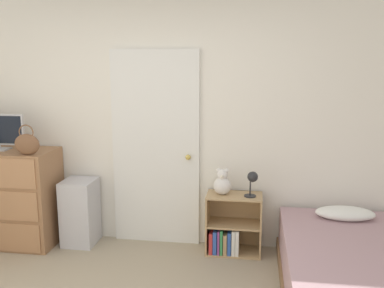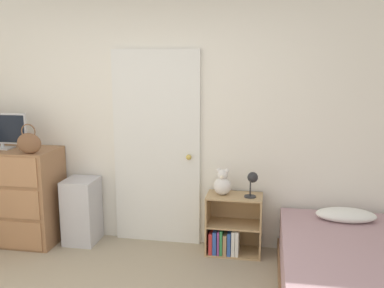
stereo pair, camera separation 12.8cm
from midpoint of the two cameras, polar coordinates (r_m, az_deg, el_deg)
name	(u,v)px [view 2 (the right image)]	position (r m, az deg, el deg)	size (l,w,h in m)	color
wall_back	(167,124)	(4.45, -2.59, 2.71)	(10.00, 0.06, 2.55)	white
door_closed	(157,149)	(4.47, -3.91, -0.63)	(0.92, 0.09, 2.04)	white
dresser	(11,195)	(4.97, -22.29, -6.32)	(1.03, 0.53, 1.01)	#996B47
tv	(1,130)	(4.85, -23.41, 1.71)	(0.57, 0.16, 0.38)	#B7B7BC
handbag	(29,143)	(4.49, -20.14, 0.15)	(0.26, 0.09, 0.30)	brown
storage_bin	(82,211)	(4.74, -13.71, -8.65)	(0.33, 0.36, 0.70)	silver
bookshelf	(230,231)	(4.43, 5.98, -11.41)	(0.55, 0.32, 0.61)	tan
teddy_bear	(223,183)	(4.27, 4.95, -5.27)	(0.18, 0.18, 0.27)	silver
desk_lamp	(252,180)	(4.20, 8.92, -4.76)	(0.13, 0.13, 0.26)	#262628
bed	(358,280)	(3.77, 22.25, -16.40)	(1.21, 1.96, 0.57)	brown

